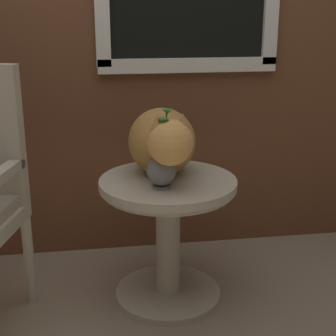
{
  "coord_description": "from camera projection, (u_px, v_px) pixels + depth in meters",
  "views": [
    {
      "loc": [
        -0.07,
        -1.82,
        1.25
      ],
      "look_at": [
        0.24,
        0.16,
        0.61
      ],
      "focal_mm": 53.8,
      "sensor_mm": 36.0,
      "label": 1
    }
  ],
  "objects": [
    {
      "name": "ground_plane",
      "position": [
        118.0,
        321.0,
        2.11
      ],
      "size": [
        6.0,
        6.0,
        0.0
      ],
      "primitive_type": "plane",
      "color": "gray"
    },
    {
      "name": "wicker_side_table",
      "position": [
        168.0,
        219.0,
        2.17
      ],
      "size": [
        0.58,
        0.58,
        0.56
      ],
      "color": "#B2A893",
      "rests_on": "ground_plane"
    },
    {
      "name": "cat",
      "position": [
        163.0,
        142.0,
        2.12
      ],
      "size": [
        0.29,
        0.67,
        0.31
      ],
      "color": "#AD7A3D",
      "rests_on": "wicker_side_table"
    },
    {
      "name": "pewter_vase_with_ivy",
      "position": [
        162.0,
        166.0,
        1.99
      ],
      "size": [
        0.12,
        0.12,
        0.32
      ],
      "color": "slate",
      "rests_on": "wicker_side_table"
    }
  ]
}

